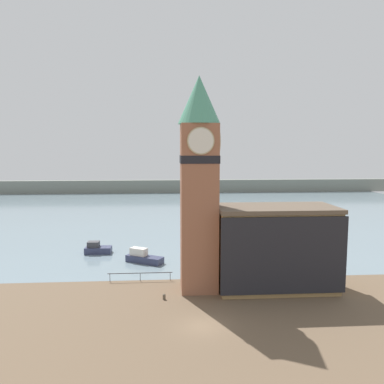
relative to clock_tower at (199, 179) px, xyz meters
The scene contains 9 objects.
ground_plane 16.63m from the clock_tower, 92.81° to the right, with size 160.00×160.00×0.00m, color brown.
water 64.92m from the clock_tower, 90.43° to the left, with size 160.00×120.00×0.00m.
far_shoreline 104.09m from the clock_tower, 90.26° to the left, with size 180.00×3.00×5.00m.
pier_railing 14.91m from the clock_tower, 156.13° to the left, with size 8.37×0.08×1.09m.
clock_tower is the anchor object (origin of this frame).
pier_building 12.58m from the clock_tower, ahead, with size 14.47×7.26×10.15m.
boat_near 18.59m from the clock_tower, 123.34° to the left, with size 5.91×4.41×2.13m.
boat_far 26.09m from the clock_tower, 132.14° to the left, with size 4.25×2.15×1.98m.
mooring_bollard_near 14.13m from the clock_tower, 144.85° to the right, with size 0.35×0.35×0.64m.
Camera 1 is at (-3.41, -34.26, 16.95)m, focal length 35.00 mm.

